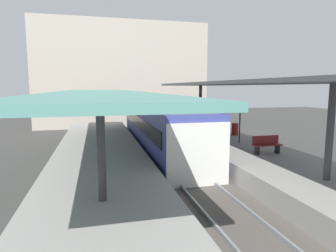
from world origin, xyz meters
The scene contains 14 objects.
ground_plane centered at (0.00, 0.00, 0.00)m, with size 80.00×80.00×0.00m, color #383835.
platform_left centered at (-3.80, 0.00, 0.50)m, with size 4.40×28.00×1.00m, color gray.
platform_right centered at (3.80, 0.00, 0.50)m, with size 4.40×28.00×1.00m, color gray.
track_ballast centered at (0.00, 0.00, 0.10)m, with size 3.20×28.00×0.20m, color #4C4742.
rail_near_side centered at (-0.72, 0.00, 0.27)m, with size 0.08×28.00×0.14m, color slate.
rail_far_side centered at (0.72, 0.00, 0.27)m, with size 0.08×28.00×0.14m, color slate.
commuter_train centered at (0.00, 4.83, 1.73)m, with size 2.78×14.48×3.10m.
canopy_left centered at (-3.80, 1.40, 3.86)m, with size 4.18×21.00×2.97m.
canopy_right centered at (3.80, 1.40, 4.36)m, with size 4.18×21.00×3.49m.
platform_bench centered at (4.04, -0.85, 1.46)m, with size 1.40×0.41×0.86m.
platform_sign centered at (4.02, 1.85, 2.62)m, with size 0.90×0.08×2.21m.
litter_bin centered at (5.07, 4.45, 1.40)m, with size 0.44×0.44×0.80m, color maroon.
passenger_mid_platform centered at (4.66, 6.43, 1.86)m, with size 0.36×0.36×1.66m.
station_building_backdrop centered at (-1.01, 20.00, 5.50)m, with size 18.00×6.00×11.00m, color #A89E8E.
Camera 1 is at (-3.90, -12.94, 4.18)m, focal length 30.77 mm.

